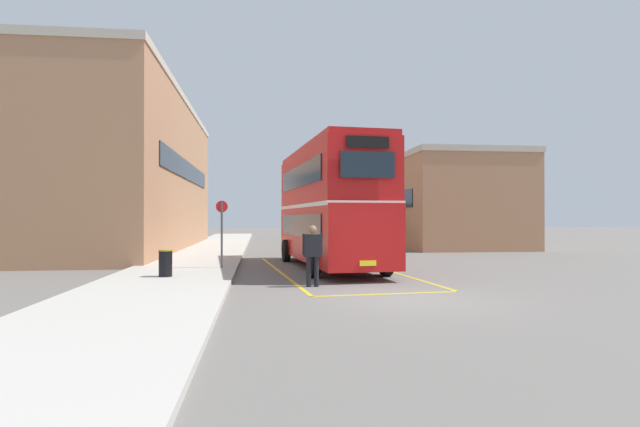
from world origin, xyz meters
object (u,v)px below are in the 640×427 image
(single_deck_bus, at_px, (355,222))
(bus_stop_sign, at_px, (222,227))
(pedestrian_boarding, at_px, (313,251))
(double_decker_bus, at_px, (329,205))
(litter_bin, at_px, (166,263))

(single_deck_bus, relative_size, bus_stop_sign, 4.03)
(single_deck_bus, height_order, pedestrian_boarding, single_deck_bus)
(double_decker_bus, xyz_separation_m, single_deck_bus, (4.76, 19.71, -0.87))
(litter_bin, bearing_deg, bus_stop_sign, 60.49)
(single_deck_bus, bearing_deg, litter_bin, -114.29)
(pedestrian_boarding, xyz_separation_m, litter_bin, (-4.48, 1.86, -0.48))
(pedestrian_boarding, relative_size, bus_stop_sign, 0.71)
(single_deck_bus, height_order, litter_bin, single_deck_bus)
(litter_bin, bearing_deg, pedestrian_boarding, -22.58)
(pedestrian_boarding, distance_m, bus_stop_sign, 5.49)
(bus_stop_sign, bearing_deg, single_deck_bus, 66.45)
(single_deck_bus, distance_m, bus_stop_sign, 22.31)
(single_deck_bus, xyz_separation_m, litter_bin, (-10.46, -23.18, -1.08))
(bus_stop_sign, bearing_deg, double_decker_bus, 10.11)
(double_decker_bus, bearing_deg, single_deck_bus, 76.42)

